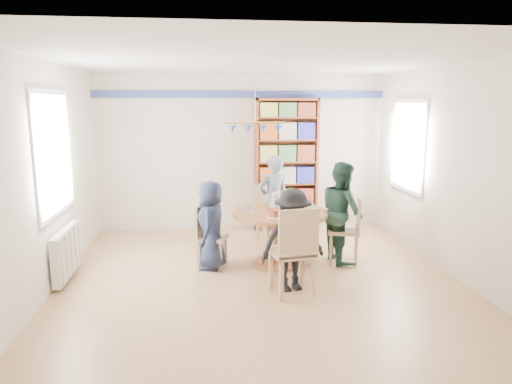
{
  "coord_description": "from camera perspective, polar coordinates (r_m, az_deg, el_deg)",
  "views": [
    {
      "loc": [
        -0.68,
        -5.45,
        2.19
      ],
      "look_at": [
        0.0,
        0.4,
        1.05
      ],
      "focal_mm": 32.0,
      "sensor_mm": 36.0,
      "label": 1
    }
  ],
  "objects": [
    {
      "name": "person_left",
      "position": [
        6.13,
        -5.64,
        -4.14
      ],
      "size": [
        0.49,
        0.65,
        1.2
      ],
      "primitive_type": "imported",
      "rotation": [
        0.0,
        0.0,
        -1.77
      ],
      "color": "#171E33",
      "rests_on": "ground"
    },
    {
      "name": "chair_left",
      "position": [
        6.26,
        -6.14,
        -5.09
      ],
      "size": [
        0.46,
        0.46,
        0.85
      ],
      "color": "tan",
      "rests_on": "ground"
    },
    {
      "name": "person_near",
      "position": [
        5.41,
        4.56,
        -6.05
      ],
      "size": [
        0.88,
        0.63,
        1.23
      ],
      "primitive_type": "imported",
      "rotation": [
        0.0,
        0.0,
        0.25
      ],
      "color": "black",
      "rests_on": "ground"
    },
    {
      "name": "person_right",
      "position": [
        6.48,
        10.68,
        -2.47
      ],
      "size": [
        0.63,
        0.76,
        1.41
      ],
      "primitive_type": "imported",
      "rotation": [
        0.0,
        0.0,
        1.72
      ],
      "color": "#193228",
      "rests_on": "ground"
    },
    {
      "name": "chair_right",
      "position": [
        6.49,
        11.69,
        -4.14
      ],
      "size": [
        0.53,
        0.53,
        0.96
      ],
      "color": "tan",
      "rests_on": "ground"
    },
    {
      "name": "room_shell",
      "position": [
        6.35,
        -2.84,
        6.06
      ],
      "size": [
        5.0,
        5.0,
        5.0
      ],
      "color": "white",
      "rests_on": "ground"
    },
    {
      "name": "chair_far",
      "position": [
        7.29,
        1.71,
        -2.31
      ],
      "size": [
        0.52,
        0.52,
        0.94
      ],
      "color": "tan",
      "rests_on": "ground"
    },
    {
      "name": "radiator",
      "position": [
        6.28,
        -22.53,
        -6.95
      ],
      "size": [
        0.12,
        1.0,
        0.6
      ],
      "color": "silver",
      "rests_on": "ground"
    },
    {
      "name": "tableware",
      "position": [
        6.23,
        2.76,
        -1.83
      ],
      "size": [
        1.08,
        1.08,
        0.29
      ],
      "color": "white",
      "rests_on": "dining_table"
    },
    {
      "name": "ground",
      "position": [
        5.91,
        0.46,
        -10.79
      ],
      "size": [
        5.0,
        5.0,
        0.0
      ],
      "primitive_type": "plane",
      "color": "tan"
    },
    {
      "name": "person_far",
      "position": [
        7.09,
        2.17,
        -1.07
      ],
      "size": [
        0.6,
        0.49,
        1.43
      ],
      "primitive_type": "imported",
      "rotation": [
        0.0,
        0.0,
        3.48
      ],
      "color": "gray",
      "rests_on": "ground"
    },
    {
      "name": "dining_table",
      "position": [
        6.27,
        2.98,
        -4.15
      ],
      "size": [
        1.3,
        1.3,
        0.75
      ],
      "color": "#976131",
      "rests_on": "ground"
    },
    {
      "name": "bookshelf",
      "position": [
        7.99,
        3.77,
        3.29
      ],
      "size": [
        1.09,
        0.33,
        2.29
      ],
      "color": "maroon",
      "rests_on": "ground"
    },
    {
      "name": "chair_near",
      "position": [
        5.24,
        4.84,
        -6.94
      ],
      "size": [
        0.54,
        0.54,
        1.06
      ],
      "color": "tan",
      "rests_on": "ground"
    }
  ]
}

